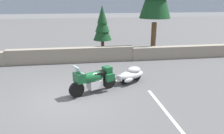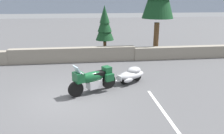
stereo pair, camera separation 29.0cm
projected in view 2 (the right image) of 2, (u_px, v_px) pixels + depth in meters
name	position (u px, v px, depth m)	size (l,w,h in m)	color
ground_plane	(69.00, 98.00, 9.20)	(80.00, 80.00, 0.00)	#4C4C4F
stone_guard_wall	(70.00, 56.00, 14.34)	(24.00, 0.63, 0.94)	gray
touring_motorcycle	(93.00, 79.00, 9.63)	(2.12, 1.36, 1.33)	black
car_shaped_trailer	(131.00, 74.00, 10.85)	(2.13, 1.32, 0.76)	black
pine_tree_secondary	(105.00, 25.00, 15.43)	(1.29, 1.29, 3.54)	brown
parking_stripe_marker	(162.00, 110.00, 8.20)	(0.12, 3.60, 0.01)	silver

